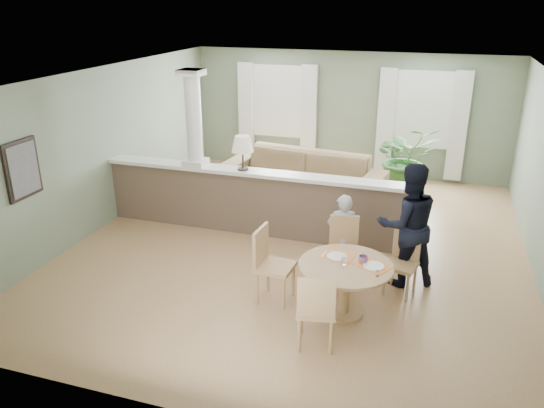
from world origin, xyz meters
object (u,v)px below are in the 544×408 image
(dining_table, at_px, (346,275))
(chair_far_boy, at_px, (344,247))
(chair_near, at_px, (316,308))
(man_person, at_px, (407,225))
(sofa, at_px, (301,177))
(chair_far_man, at_px, (403,259))
(child_person, at_px, (342,235))
(houseplant, at_px, (405,158))
(chair_side, at_px, (270,261))

(dining_table, xyz_separation_m, chair_far_boy, (-0.19, 0.86, -0.04))
(chair_near, xyz_separation_m, man_person, (0.83, 1.87, 0.34))
(dining_table, height_order, chair_far_boy, chair_far_boy)
(chair_far_boy, bearing_deg, sofa, 104.25)
(chair_far_man, relative_size, child_person, 0.71)
(houseplant, distance_m, chair_far_boy, 4.15)
(sofa, relative_size, chair_side, 3.17)
(dining_table, xyz_separation_m, chair_near, (-0.19, -0.80, -0.03))
(chair_near, bearing_deg, chair_side, -57.29)
(chair_far_man, bearing_deg, dining_table, -114.66)
(houseplant, distance_m, child_person, 3.97)
(dining_table, relative_size, child_person, 0.95)
(dining_table, bearing_deg, houseplant, 86.34)
(chair_far_man, bearing_deg, chair_far_boy, -170.55)
(sofa, distance_m, man_person, 3.52)
(chair_far_man, xyz_separation_m, chair_side, (-1.65, -0.73, 0.08))
(dining_table, height_order, chair_near, chair_near)
(sofa, relative_size, child_person, 2.62)
(chair_far_man, height_order, child_person, child_person)
(sofa, bearing_deg, chair_far_boy, -57.32)
(child_person, bearing_deg, chair_side, 38.49)
(chair_near, bearing_deg, dining_table, -114.17)
(chair_far_boy, xyz_separation_m, chair_far_man, (0.82, -0.07, -0.04))
(sofa, relative_size, man_person, 1.83)
(sofa, distance_m, houseplant, 2.25)
(houseplant, xyz_separation_m, chair_side, (-1.33, -4.91, -0.14))
(sofa, height_order, chair_far_boy, chair_far_boy)
(houseplant, xyz_separation_m, man_person, (0.32, -3.91, 0.18))
(chair_near, height_order, man_person, man_person)
(sofa, xyz_separation_m, chair_far_boy, (1.38, -2.91, 0.05))
(houseplant, relative_size, chair_side, 1.37)
(houseplant, bearing_deg, chair_far_man, -85.69)
(chair_far_boy, distance_m, chair_near, 1.66)
(chair_far_boy, relative_size, chair_near, 0.97)
(dining_table, height_order, chair_side, chair_side)
(sofa, bearing_deg, chair_near, -65.90)
(houseplant, relative_size, man_person, 0.79)
(chair_side, bearing_deg, dining_table, -89.21)
(chair_side, xyz_separation_m, child_person, (0.77, 0.98, 0.05))
(houseplant, distance_m, chair_far_man, 4.20)
(sofa, bearing_deg, child_person, -56.73)
(child_person, bearing_deg, chair_near, 78.29)
(chair_side, distance_m, man_person, 1.96)
(dining_table, bearing_deg, sofa, 112.59)
(chair_far_boy, height_order, chair_far_man, chair_far_boy)
(houseplant, bearing_deg, chair_near, -95.02)
(chair_far_boy, bearing_deg, chair_far_man, -15.68)
(houseplant, xyz_separation_m, dining_table, (-0.32, -4.97, -0.13))
(chair_side, bearing_deg, sofa, 12.85)
(chair_far_man, relative_size, man_person, 0.50)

